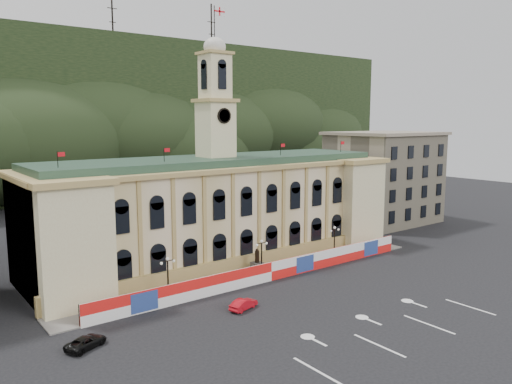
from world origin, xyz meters
TOP-DOWN VIEW (x-y plane):
  - ground at (0.00, 0.00)m, footprint 260.00×260.00m
  - lane_markings at (0.00, -5.00)m, footprint 26.00×10.00m
  - hill_ridge at (0.03, 121.99)m, footprint 230.00×80.00m
  - city_hall at (0.00, 27.63)m, footprint 56.20×17.60m
  - side_building_right at (43.00, 30.93)m, footprint 21.00×17.00m
  - hoarding_fence at (0.06, 15.07)m, footprint 50.00×0.44m
  - pavement at (0.00, 17.75)m, footprint 56.00×5.50m
  - statue at (0.00, 18.00)m, footprint 1.40×1.40m
  - lamp_left at (-14.00, 17.00)m, footprint 1.96×0.44m
  - lamp_center at (0.00, 17.00)m, footprint 1.96×0.44m
  - lamp_right at (14.00, 17.00)m, footprint 1.96×0.44m
  - red_sedan at (-8.79, 9.08)m, footprint 3.26×4.40m
  - black_suv at (-26.04, 10.27)m, footprint 4.90×5.49m

SIDE VIEW (x-z plane):
  - ground at x=0.00m, z-range 0.00..0.00m
  - lane_markings at x=0.00m, z-range -0.01..0.01m
  - pavement at x=0.00m, z-range 0.00..0.16m
  - black_suv at x=-26.04m, z-range 0.00..1.14m
  - red_sedan at x=-8.79m, z-range 0.00..1.22m
  - statue at x=0.00m, z-range -0.67..3.05m
  - hoarding_fence at x=0.06m, z-range 0.00..2.50m
  - lamp_left at x=-14.00m, z-range 0.50..5.65m
  - lamp_center at x=0.00m, z-range 0.50..5.65m
  - lamp_right at x=14.00m, z-range 0.50..5.65m
  - city_hall at x=0.00m, z-range -10.70..26.40m
  - side_building_right at x=43.00m, z-range 0.03..18.63m
  - hill_ridge at x=0.03m, z-range -12.52..51.48m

